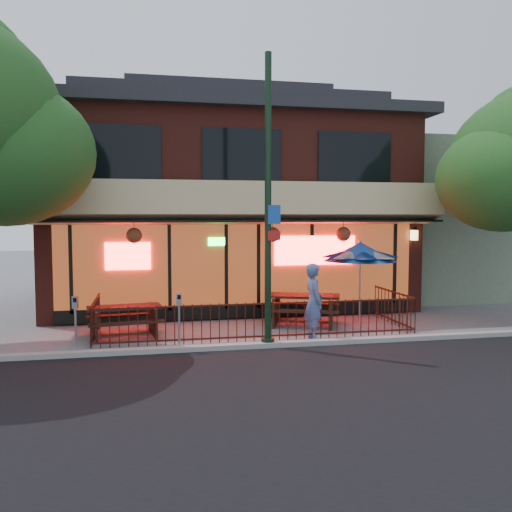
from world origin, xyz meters
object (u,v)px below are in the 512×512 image
Objects in this scene: street_light at (268,217)px; pedestrian at (314,302)px; patio_umbrella at (360,252)px; picnic_table_right at (304,305)px; parking_meter_near at (179,312)px; picnic_table_left at (125,317)px; parking_meter_far at (75,316)px.

street_light is 3.57× the size of pedestrian.
patio_umbrella is at bearing 36.54° from street_light.
street_light is at bearing -124.03° from picnic_table_right.
street_light is 3.09m from parking_meter_near.
pedestrian is at bearing 8.25° from parking_meter_near.
parking_meter_far reaches higher than picnic_table_left.
picnic_table_right reaches higher than picnic_table_left.
street_light is 5.15× the size of parking_meter_far.
picnic_table_left is at bearing 71.16° from pedestrian.
parking_meter_near is at bearing -155.59° from patio_umbrella.
parking_meter_far is (-7.85, -2.51, -1.19)m from patio_umbrella.
pedestrian is 5.80m from parking_meter_far.
parking_meter_far is at bearing -119.17° from picnic_table_left.
street_light is at bearing -0.03° from parking_meter_far.
pedestrian is (1.31, 0.50, -2.17)m from street_light.
picnic_table_left is at bearing 60.83° from parking_meter_far.
patio_umbrella is 8.32m from parking_meter_far.
picnic_table_right is at bearing 6.41° from picnic_table_left.
parking_meter_far is (-6.06, -2.37, 0.34)m from picnic_table_right.
pedestrian is at bearing -98.74° from picnic_table_right.
street_light reaches higher than picnic_table_left.
parking_meter_near is at bearing -147.62° from picnic_table_right.
picnic_table_left is at bearing -173.59° from picnic_table_right.
picnic_table_right is at bearing 21.35° from parking_meter_far.
pedestrian is (-0.29, -1.87, 0.40)m from picnic_table_right.
pedestrian is at bearing -135.92° from patio_umbrella.
pedestrian is 3.49m from parking_meter_near.
picnic_table_right is at bearing 32.38° from parking_meter_near.
picnic_table_left is 2.10m from parking_meter_far.
picnic_table_left is 0.84× the size of patio_umbrella.
picnic_table_right is 1.83× the size of parking_meter_near.
patio_umbrella is at bearing 17.71° from parking_meter_far.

